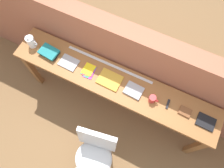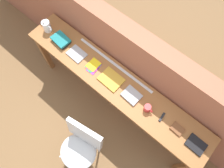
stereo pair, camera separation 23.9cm
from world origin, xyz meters
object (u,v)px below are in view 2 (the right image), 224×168
(multitool_folded, at_px, (162,117))
(book_repair_rightmost, at_px, (196,145))
(pitcher_white, at_px, (47,26))
(book_open_centre, at_px, (111,79))
(magazine_cycling, at_px, (77,54))
(chair_white_moulded, at_px, (81,146))
(book_stack_leftmost, at_px, (61,40))
(pamphlet_pile_colourful, at_px, (93,66))
(mug, at_px, (147,108))
(leather_journal_brown, at_px, (177,129))

(multitool_folded, height_order, book_repair_rightmost, book_repair_rightmost)
(pitcher_white, distance_m, book_open_centre, 1.05)
(magazine_cycling, bearing_deg, book_open_centre, 3.38)
(chair_white_moulded, relative_size, book_stack_leftmost, 3.84)
(pamphlet_pile_colourful, xyz_separation_m, book_open_centre, (0.27, 0.00, 0.00))
(book_open_centre, height_order, multitool_folded, book_open_centre)
(pitcher_white, distance_m, mug, 1.58)
(chair_white_moulded, xyz_separation_m, book_stack_leftmost, (-0.98, 0.75, 0.38))
(magazine_cycling, distance_m, mug, 1.06)
(mug, relative_size, multitool_folded, 1.00)
(pamphlet_pile_colourful, relative_size, book_repair_rightmost, 1.01)
(book_stack_leftmost, xyz_separation_m, book_repair_rightmost, (1.93, 0.02, -0.02))
(book_stack_leftmost, height_order, multitool_folded, book_stack_leftmost)
(pitcher_white, bearing_deg, mug, -0.68)
(book_repair_rightmost, bearing_deg, leather_journal_brown, 179.02)
(pitcher_white, distance_m, book_stack_leftmost, 0.25)
(magazine_cycling, bearing_deg, pitcher_white, 179.61)
(book_open_centre, xyz_separation_m, multitool_folded, (0.70, 0.02, -0.00))
(pamphlet_pile_colourful, bearing_deg, mug, -0.91)
(leather_journal_brown, bearing_deg, pamphlet_pile_colourful, -176.44)
(magazine_cycling, relative_size, mug, 1.97)
(pitcher_white, bearing_deg, multitool_folded, 0.49)
(chair_white_moulded, xyz_separation_m, book_repair_rightmost, (0.95, 0.77, 0.37))
(chair_white_moulded, distance_m, pitcher_white, 1.51)
(book_open_centre, relative_size, leather_journal_brown, 2.02)
(pamphlet_pile_colourful, relative_size, multitool_folded, 1.75)
(pitcher_white, relative_size, magazine_cycling, 0.85)
(multitool_folded, distance_m, book_repair_rightmost, 0.43)
(chair_white_moulded, relative_size, multitool_folded, 8.10)
(book_stack_leftmost, height_order, book_repair_rightmost, book_stack_leftmost)
(mug, height_order, multitool_folded, mug)
(pitcher_white, distance_m, multitool_folded, 1.75)
(book_stack_leftmost, xyz_separation_m, pamphlet_pile_colourful, (0.53, 0.01, -0.02))
(pamphlet_pile_colourful, relative_size, book_open_centre, 0.73)
(book_open_centre, distance_m, mug, 0.52)
(chair_white_moulded, bearing_deg, pamphlet_pile_colourful, 120.90)
(pitcher_white, bearing_deg, magazine_cycling, -2.09)
(book_stack_leftmost, distance_m, leather_journal_brown, 1.69)
(chair_white_moulded, bearing_deg, leather_journal_brown, 47.37)
(mug, bearing_deg, leather_journal_brown, 5.15)
(chair_white_moulded, distance_m, leather_journal_brown, 1.11)
(book_repair_rightmost, bearing_deg, multitool_folded, 179.96)
(pitcher_white, relative_size, mug, 1.67)
(pamphlet_pile_colourful, bearing_deg, book_stack_leftmost, -179.35)
(chair_white_moulded, height_order, pamphlet_pile_colourful, pamphlet_pile_colourful)
(mug, bearing_deg, book_open_centre, 178.34)
(magazine_cycling, height_order, multitool_folded, same)
(pamphlet_pile_colourful, xyz_separation_m, leather_journal_brown, (1.16, 0.02, 0.00))
(magazine_cycling, distance_m, book_repair_rightmost, 1.66)
(magazine_cycling, bearing_deg, book_stack_leftmost, -179.81)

